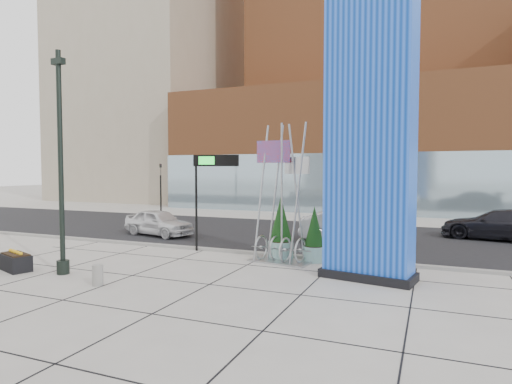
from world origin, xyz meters
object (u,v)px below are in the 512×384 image
at_px(concrete_bollard, 98,275).
at_px(blue_pylon, 370,132).
at_px(lamp_post, 61,184).
at_px(overhead_street_sign, 211,169).
at_px(public_art_sculpture, 281,226).
at_px(car_white_west, 159,223).
at_px(car_silver_mid, 349,227).

bearing_deg(concrete_bollard, blue_pylon, 27.65).
bearing_deg(lamp_post, overhead_street_sign, 62.74).
bearing_deg(lamp_post, public_art_sculpture, 36.46).
relative_size(overhead_street_sign, car_white_west, 1.01).
bearing_deg(overhead_street_sign, blue_pylon, -32.60).
bearing_deg(lamp_post, blue_pylon, 18.70).
bearing_deg(car_silver_mid, overhead_street_sign, 121.14).
distance_m(blue_pylon, concrete_bollard, 9.85).
height_order(overhead_street_sign, car_white_west, overhead_street_sign).
bearing_deg(car_white_west, overhead_street_sign, -108.59).
relative_size(blue_pylon, public_art_sculpture, 1.85).
xyz_separation_m(public_art_sculpture, concrete_bollard, (-4.21, -5.42, -1.10)).
relative_size(concrete_bollard, overhead_street_sign, 0.15).
bearing_deg(lamp_post, car_white_west, 103.44).
xyz_separation_m(lamp_post, car_white_west, (-2.04, 8.53, -2.43)).
relative_size(concrete_bollard, car_silver_mid, 0.13).
bearing_deg(overhead_street_sign, car_white_west, 132.81).
bearing_deg(car_white_west, lamp_post, -153.56).
xyz_separation_m(overhead_street_sign, car_white_west, (-4.89, 3.01, -2.96)).
relative_size(public_art_sculpture, concrete_bollard, 8.28).
relative_size(concrete_bollard, car_white_west, 0.15).
distance_m(blue_pylon, lamp_post, 10.62).
distance_m(concrete_bollard, overhead_street_sign, 7.10).
height_order(blue_pylon, lamp_post, blue_pylon).
bearing_deg(public_art_sculpture, car_silver_mid, 81.67).
height_order(car_white_west, car_silver_mid, car_silver_mid).
distance_m(concrete_bollard, car_white_west, 10.16).
bearing_deg(overhead_street_sign, lamp_post, -132.86).
xyz_separation_m(blue_pylon, concrete_bollard, (-7.74, -4.06, -4.54)).
xyz_separation_m(blue_pylon, overhead_street_sign, (-7.08, 2.17, -1.18)).
bearing_deg(car_white_west, car_silver_mid, -67.49).
xyz_separation_m(lamp_post, public_art_sculpture, (6.40, 4.73, -1.73)).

